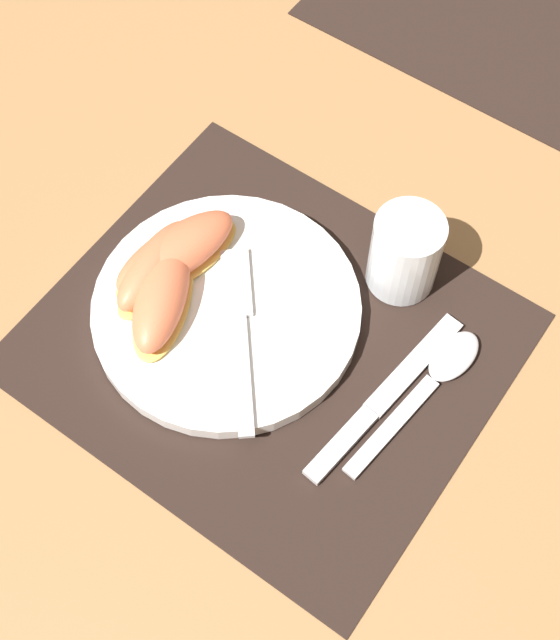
# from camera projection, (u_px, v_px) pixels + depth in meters

# --- Properties ---
(ground_plane) EXTENTS (3.00, 3.00, 0.00)m
(ground_plane) POSITION_uv_depth(u_px,v_px,m) (269.00, 342.00, 0.82)
(ground_plane) COLOR #A37547
(placemat) EXTENTS (0.40, 0.36, 0.00)m
(placemat) POSITION_uv_depth(u_px,v_px,m) (269.00, 341.00, 0.82)
(placemat) COLOR black
(placemat) RESTS_ON ground_plane
(plate) EXTENTS (0.25, 0.25, 0.02)m
(plate) POSITION_uv_depth(u_px,v_px,m) (223.00, 313.00, 0.82)
(plate) COLOR white
(plate) RESTS_ON placemat
(juice_glass) EXTENTS (0.07, 0.07, 0.08)m
(juice_glass) POSITION_uv_depth(u_px,v_px,m) (404.00, 256.00, 0.82)
(juice_glass) COLOR silver
(juice_glass) RESTS_ON placemat
(knife) EXTENTS (0.04, 0.21, 0.01)m
(knife) POSITION_uv_depth(u_px,v_px,m) (382.00, 400.00, 0.79)
(knife) COLOR silver
(knife) RESTS_ON placemat
(spoon) EXTENTS (0.04, 0.18, 0.01)m
(spoon) POSITION_uv_depth(u_px,v_px,m) (438.00, 374.00, 0.80)
(spoon) COLOR silver
(spoon) RESTS_ON placemat
(fork) EXTENTS (0.14, 0.16, 0.00)m
(fork) POSITION_uv_depth(u_px,v_px,m) (239.00, 324.00, 0.80)
(fork) COLOR silver
(fork) RESTS_ON plate
(citrus_wedge_0) EXTENTS (0.09, 0.14, 0.03)m
(citrus_wedge_0) POSITION_uv_depth(u_px,v_px,m) (176.00, 254.00, 0.83)
(citrus_wedge_0) COLOR #F7C656
(citrus_wedge_0) RESTS_ON plate
(citrus_wedge_1) EXTENTS (0.05, 0.12, 0.03)m
(citrus_wedge_1) POSITION_uv_depth(u_px,v_px,m) (155.00, 267.00, 0.82)
(citrus_wedge_1) COLOR #F7C656
(citrus_wedge_1) RESTS_ON plate
(citrus_wedge_2) EXTENTS (0.10, 0.13, 0.04)m
(citrus_wedge_2) POSITION_uv_depth(u_px,v_px,m) (162.00, 298.00, 0.80)
(citrus_wedge_2) COLOR #F7C656
(citrus_wedge_2) RESTS_ON plate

